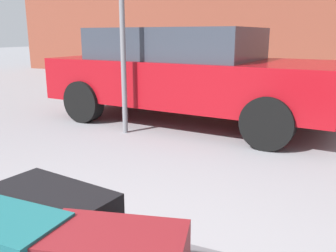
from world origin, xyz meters
TOP-DOWN VIEW (x-y plane):
  - suitcase_black_center at (-0.15, 0.12)m, footprint 0.69×0.48m
  - parked_car at (-0.98, 4.13)m, footprint 4.45×2.24m
  - no_parking_sign at (-1.50, 3.11)m, footprint 0.49×0.13m

SIDE VIEW (x-z plane):
  - suitcase_black_center at x=-0.15m, z-range 0.34..0.60m
  - parked_car at x=-0.98m, z-range 0.05..1.47m
  - no_parking_sign at x=-1.50m, z-range 0.28..2.69m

